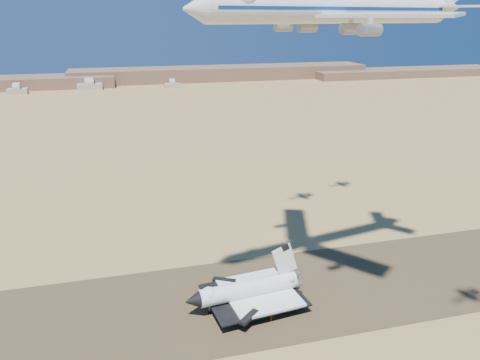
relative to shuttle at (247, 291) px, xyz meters
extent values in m
plane|color=#A38448|center=(-5.17, 3.33, -5.08)|extent=(1200.00, 1200.00, 0.00)
cube|color=brown|center=(-5.17, 3.33, -5.05)|extent=(600.00, 50.00, 0.06)
cube|color=brown|center=(114.83, 543.33, 3.92)|extent=(420.00, 60.00, 18.00)
cube|color=brown|center=(394.83, 513.33, 0.42)|extent=(300.00, 60.00, 11.00)
cube|color=#B4AEA0|center=(-145.17, 473.33, -1.83)|extent=(22.00, 14.00, 6.50)
cube|color=#B4AEA0|center=(-65.17, 488.33, -1.33)|extent=(30.00, 15.00, 7.50)
cube|color=#B4AEA0|center=(34.83, 478.33, -2.33)|extent=(19.00, 12.50, 5.50)
cylinder|color=white|center=(0.08, 0.01, 0.72)|extent=(31.35, 8.98, 5.41)
cone|color=black|center=(-17.39, -2.04, 0.72)|extent=(4.92, 5.61, 5.14)
sphere|color=white|center=(-12.40, -1.45, 1.49)|extent=(5.03, 5.03, 5.03)
cube|color=white|center=(3.92, 0.46, -1.51)|extent=(23.82, 25.52, 0.87)
cube|color=black|center=(2.00, 0.24, -1.94)|extent=(31.50, 26.42, 0.48)
cube|color=white|center=(12.56, 1.47, 8.26)|extent=(8.98, 1.72, 11.13)
cylinder|color=gray|center=(-12.40, -1.45, -3.54)|extent=(0.35, 0.35, 3.09)
cylinder|color=black|center=(-12.40, -1.45, -4.55)|extent=(1.11, 0.56, 1.06)
cylinder|color=gray|center=(6.41, -4.11, -3.54)|extent=(0.35, 0.35, 3.09)
cylinder|color=black|center=(6.41, -4.11, -4.55)|extent=(1.11, 0.56, 1.06)
cylinder|color=gray|center=(5.28, 5.49, -3.54)|extent=(0.35, 0.35, 3.09)
cylinder|color=black|center=(5.28, 5.49, -4.55)|extent=(1.11, 0.56, 1.06)
cylinder|color=silver|center=(23.80, 0.16, 82.09)|extent=(73.83, 20.28, 6.95)
cone|color=silver|center=(-15.14, -7.06, 82.09)|extent=(6.60, 7.82, 6.95)
cube|color=silver|center=(29.10, -16.52, 80.79)|extent=(27.91, 31.56, 0.76)
cube|color=silver|center=(22.78, 17.63, 80.79)|extent=(19.11, 33.99, 0.76)
cube|color=silver|center=(63.50, 0.34, 83.18)|extent=(12.29, 12.95, 0.54)
cube|color=silver|center=(60.93, 14.22, 83.18)|extent=(9.61, 13.25, 0.54)
cylinder|color=gray|center=(23.45, -9.84, 77.54)|extent=(5.85, 3.76, 2.82)
cylinder|color=gray|center=(23.10, -19.84, 77.54)|extent=(5.85, 3.76, 2.82)
cylinder|color=gray|center=(19.89, 9.37, 77.54)|extent=(5.85, 3.76, 2.82)
cylinder|color=gray|center=(15.98, 18.58, 77.54)|extent=(5.85, 3.76, 2.82)
imported|color=orange|center=(5.30, -8.38, -4.24)|extent=(0.57, 0.67, 1.57)
imported|color=orange|center=(4.66, -9.79, -4.12)|extent=(0.89, 1.01, 1.80)
imported|color=orange|center=(5.71, -8.70, -4.21)|extent=(1.07, 0.81, 1.63)
cylinder|color=silver|center=(63.87, 58.14, 83.19)|extent=(11.29, 3.94, 1.32)
cone|color=black|center=(57.28, 56.54, 83.19)|extent=(2.67, 1.77, 1.22)
sphere|color=black|center=(61.12, 57.48, 83.66)|extent=(1.32, 1.32, 1.32)
cube|color=silver|center=(64.79, 58.36, 83.00)|extent=(4.98, 8.10, 0.24)
cube|color=silver|center=(68.45, 59.25, 83.19)|extent=(3.12, 5.06, 0.19)
cube|color=silver|center=(68.63, 59.29, 84.51)|extent=(2.82, 0.90, 3.19)
camera|label=1|loc=(-34.12, -120.65, 80.47)|focal=35.00mm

